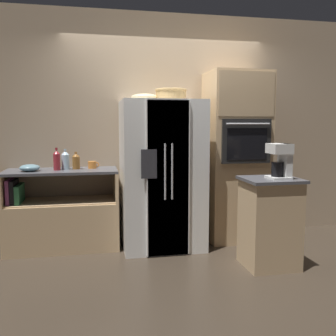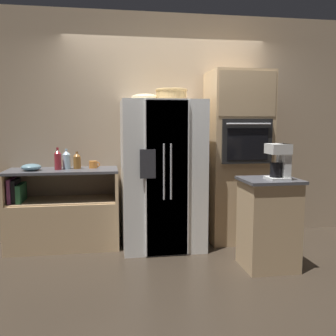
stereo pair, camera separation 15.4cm
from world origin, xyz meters
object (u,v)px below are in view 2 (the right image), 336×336
Objects in this scene: coffee_maker at (280,160)px; mixing_bowl at (31,167)px; refrigerator at (162,174)px; fruit_bowl at (145,97)px; bottle_short at (67,160)px; bottle_tall at (58,160)px; wall_oven at (237,157)px; wicker_basket at (171,94)px; bottle_wide at (77,160)px; mug at (93,165)px.

mixing_bowl is at bearing 158.35° from coffee_maker.
refrigerator is 0.92m from fruit_bowl.
bottle_tall is at bearing -150.49° from bottle_short.
wicker_basket is (-0.84, -0.07, 0.74)m from wall_oven.
fruit_bowl is 1.24m from bottle_tall.
coffee_maker is at bearing -28.63° from bottle_wide.
wall_oven is at bearing -1.74° from bottle_short.
refrigerator is 13.20× the size of mug.
wall_oven reaches higher than bottle_short.
bottle_tall is 0.41m from mug.
wall_oven is 1.34m from fruit_bowl.
bottle_short is 1.08× the size of mixing_bowl.
bottle_wide is at bearing 170.10° from refrigerator.
bottle_tall is at bearing -165.90° from mug.
bottle_short is 2.37m from coffee_maker.
wicker_basket is 1.68× the size of mixing_bowl.
mug is 2.14m from coffee_maker.
fruit_bowl is at bearing 1.71° from mixing_bowl.
wicker_basket reaches higher than coffee_maker.
coffee_maker is at bearing -26.99° from bottle_short.
refrigerator is 0.98m from wall_oven.
bottle_wide is at bearing 17.22° from bottle_tall.
wicker_basket reaches higher than bottle_wide.
bottle_wide is at bearing -169.52° from mug.
coffee_maker is (0.91, -0.95, -0.68)m from wicker_basket.
refrigerator is 1.21m from bottle_tall.
bottle_wide is at bearing 11.41° from mixing_bowl.
refrigerator reaches higher than mixing_bowl.
mug is at bearing 176.41° from wall_oven.
mug is 0.70m from mixing_bowl.
fruit_bowl is (-0.29, 0.08, -0.03)m from wicker_basket.
wall_oven is 5.62× the size of wicker_basket.
refrigerator is 1.48m from mixing_bowl.
mixing_bowl is 2.69m from coffee_maker.
mug is at bearing 171.13° from fruit_bowl.
wall_oven is 10.29× the size of bottle_wide.
bottle_tall is 2.43m from coffee_maker.
wall_oven is at bearing -2.23° from bottle_wide.
fruit_bowl is 1.09m from bottle_wide.
wall_oven is 1.12m from wicker_basket.
refrigerator is at bearing -8.19° from bottle_short.
bottle_wide is 2.28m from coffee_maker.
wicker_basket is at bearing -6.21° from bottle_short.
coffee_maker is at bearing -86.27° from wall_oven.
mug is at bearing 165.48° from refrigerator.
wicker_basket is 1.83× the size of bottle_wide.
bottle_wide reaches higher than mixing_bowl.
bottle_tall is 0.30m from mixing_bowl.
mixing_bowl is at bearing 177.26° from refrigerator.
refrigerator is 7.78× the size of mixing_bowl.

